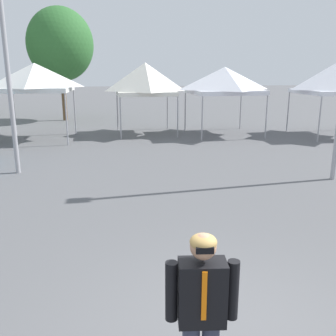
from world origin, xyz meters
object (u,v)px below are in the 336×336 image
(canopy_tent_center, at_px, (35,77))
(person_foreground, at_px, (202,311))
(tree_behind_tents_center, at_px, (60,45))
(canopy_tent_far_right, at_px, (145,79))
(light_pole_near_lift, at_px, (1,9))
(canopy_tent_right_of_center, at_px, (224,80))

(canopy_tent_center, relative_size, person_foreground, 1.91)
(canopy_tent_center, xyz_separation_m, person_foreground, (4.06, -14.76, -1.75))
(person_foreground, xyz_separation_m, tree_behind_tents_center, (-3.74, 21.61, 3.54))
(canopy_tent_far_right, relative_size, light_pole_near_lift, 0.41)
(light_pole_near_lift, bearing_deg, person_foreground, -67.51)
(canopy_tent_center, distance_m, canopy_tent_right_of_center, 8.69)
(light_pole_near_lift, bearing_deg, canopy_tent_right_of_center, 35.92)
(canopy_tent_center, bearing_deg, tree_behind_tents_center, 87.31)
(canopy_tent_far_right, height_order, light_pole_near_lift, light_pole_near_lift)
(tree_behind_tents_center, bearing_deg, person_foreground, -80.17)
(canopy_tent_far_right, bearing_deg, light_pole_near_lift, -124.03)
(canopy_tent_right_of_center, xyz_separation_m, tree_behind_tents_center, (-8.36, 6.59, 1.96))
(canopy_tent_far_right, bearing_deg, canopy_tent_center, -168.19)
(canopy_tent_center, relative_size, canopy_tent_far_right, 0.99)
(canopy_tent_far_right, height_order, tree_behind_tents_center, tree_behind_tents_center)
(canopy_tent_center, height_order, light_pole_near_lift, light_pole_near_lift)
(canopy_tent_right_of_center, height_order, person_foreground, canopy_tent_right_of_center)
(canopy_tent_right_of_center, height_order, light_pole_near_lift, light_pole_near_lift)
(canopy_tent_right_of_center, xyz_separation_m, person_foreground, (-4.62, -15.02, -1.58))
(person_foreground, height_order, light_pole_near_lift, light_pole_near_lift)
(canopy_tent_right_of_center, distance_m, tree_behind_tents_center, 10.82)
(person_foreground, bearing_deg, tree_behind_tents_center, 99.83)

